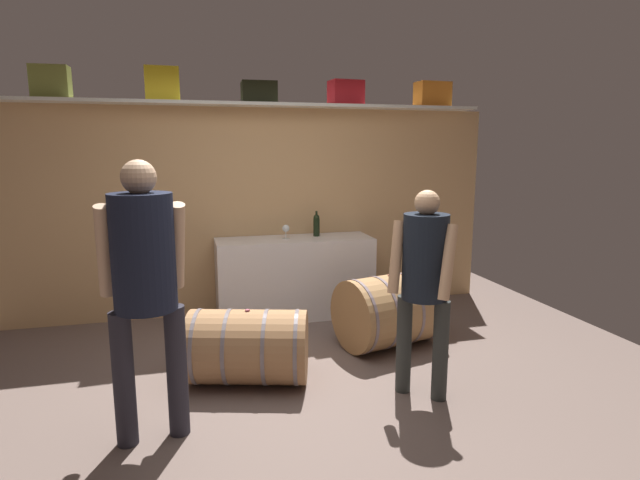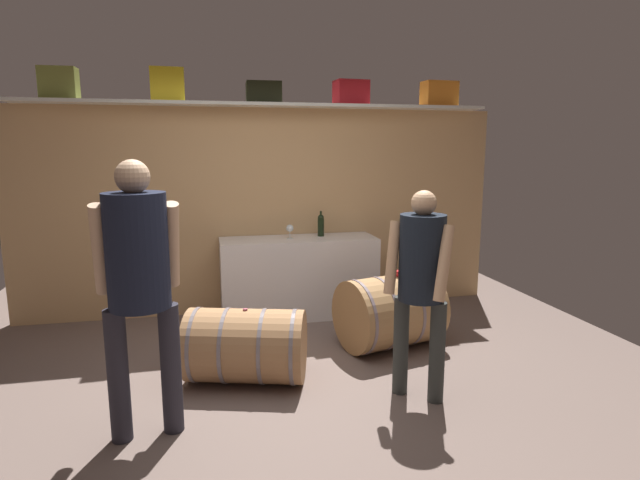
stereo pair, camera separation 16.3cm
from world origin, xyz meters
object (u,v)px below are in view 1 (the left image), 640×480
Objects in this scene: work_cabinet at (295,277)px; wine_barrel_far at (248,347)px; tasting_cup at (394,272)px; visitor_tasting at (144,273)px; wine_glass at (286,229)px; toolcase_orange at (432,95)px; toolcase_red at (346,93)px; toolcase_black at (259,92)px; wine_bottle_dark at (316,225)px; winemaker_pouring at (424,273)px; toolcase_olive at (51,82)px; toolcase_yellow at (162,84)px; wine_barrel_near at (389,310)px.

work_cabinet reaches higher than wine_barrel_far.
visitor_tasting reaches higher than tasting_cup.
toolcase_orange is at bearing 5.83° from wine_glass.
toolcase_red reaches higher than work_cabinet.
toolcase_orange reaches higher than toolcase_black.
wine_bottle_dark is at bearing 111.11° from tasting_cup.
wine_glass reaches higher than work_cabinet.
toolcase_red reaches higher than winemaker_pouring.
toolcase_olive is at bearing 103.32° from visitor_tasting.
toolcase_yellow reaches higher than visitor_tasting.
toolcase_black is 0.95× the size of toolcase_orange.
toolcase_orange reaches higher than toolcase_red.
toolcase_black is (1.92, 0.00, -0.04)m from toolcase_olive.
work_cabinet is 2.57m from visitor_tasting.
visitor_tasting is at bearing -66.64° from toolcase_olive.
wine_barrel_far is at bearing -100.23° from toolcase_black.
tasting_cup reaches higher than wine_barrel_near.
wine_bottle_dark is 1.94m from wine_barrel_far.
wine_bottle_dark is 1.84× the size of wine_glass.
toolcase_orange is at bearing 1.97° from toolcase_black.
toolcase_olive is 0.89× the size of toolcase_orange.
toolcase_yellow is 0.32× the size of wine_barrel_near.
toolcase_red is 2.37m from wine_barrel_near.
toolcase_black is 1.95m from work_cabinet.
toolcase_red is 0.92× the size of toolcase_orange.
toolcase_red is (2.85, 0.00, -0.02)m from toolcase_olive.
toolcase_olive is 2.78m from visitor_tasting.
wine_barrel_near is 0.36m from tasting_cup.
wine_bottle_dark is 0.16× the size of visitor_tasting.
toolcase_black is 0.93m from toolcase_red.
wine_barrel_near is at bearing -35.67° from toolcase_yellow.
toolcase_black is 1.42m from wine_glass.
wine_bottle_dark is 2.10m from winemaker_pouring.
wine_glass is (1.17, -0.17, -1.44)m from toolcase_yellow.
visitor_tasting is at bearing -95.06° from toolcase_yellow.
toolcase_yellow is at bearing 125.56° from wine_barrel_far.
winemaker_pouring is at bearing -97.04° from toolcase_red.
toolcase_red is 0.33× the size of wine_barrel_far.
winemaker_pouring is at bearing -73.40° from wine_glass.
toolcase_black is 0.35× the size of wine_barrel_far.
work_cabinet is at bearing 106.90° from wine_barrel_near.
wine_glass is 1.72m from wine_barrel_far.
wine_glass is 1.42m from wine_barrel_near.
toolcase_red is 2.30× the size of wine_glass.
tasting_cup is at bearing -129.89° from toolcase_orange.
toolcase_red is at bearing 16.27° from work_cabinet.
toolcase_black reaches higher than winemaker_pouring.
visitor_tasting is (-1.60, -2.18, 0.09)m from wine_bottle_dark.
toolcase_orange reaches higher than wine_bottle_dark.
toolcase_red is at bearing 1.80° from toolcase_olive.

